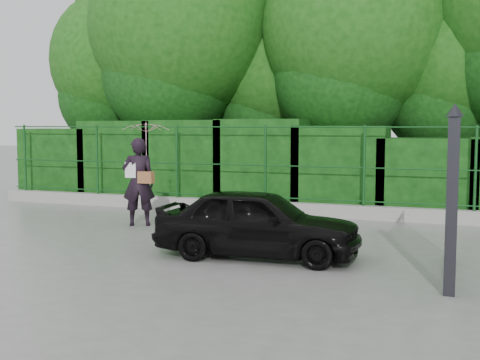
% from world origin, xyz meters
% --- Properties ---
extents(ground, '(80.00, 80.00, 0.00)m').
position_xyz_m(ground, '(0.00, 0.00, 0.00)').
color(ground, gray).
extents(kerb, '(14.00, 0.25, 0.30)m').
position_xyz_m(kerb, '(0.00, 4.50, 0.15)').
color(kerb, '#9E9E99').
rests_on(kerb, ground).
extents(fence, '(14.13, 0.06, 1.80)m').
position_xyz_m(fence, '(0.22, 4.50, 1.20)').
color(fence, '#124419').
rests_on(fence, kerb).
extents(hedge, '(14.20, 1.20, 2.24)m').
position_xyz_m(hedge, '(-0.21, 5.50, 1.03)').
color(hedge, black).
rests_on(hedge, ground).
extents(trees, '(17.10, 6.15, 8.08)m').
position_xyz_m(trees, '(1.14, 7.74, 4.62)').
color(trees, black).
rests_on(trees, ground).
extents(gate, '(0.22, 2.33, 2.36)m').
position_xyz_m(gate, '(4.60, -0.72, 1.19)').
color(gate, black).
rests_on(gate, ground).
extents(woman, '(1.04, 1.02, 2.17)m').
position_xyz_m(woman, '(-1.49, 2.08, 1.42)').
color(woman, black).
rests_on(woman, ground).
extents(car, '(3.32, 1.47, 1.11)m').
position_xyz_m(car, '(1.70, 0.03, 0.55)').
color(car, black).
rests_on(car, ground).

